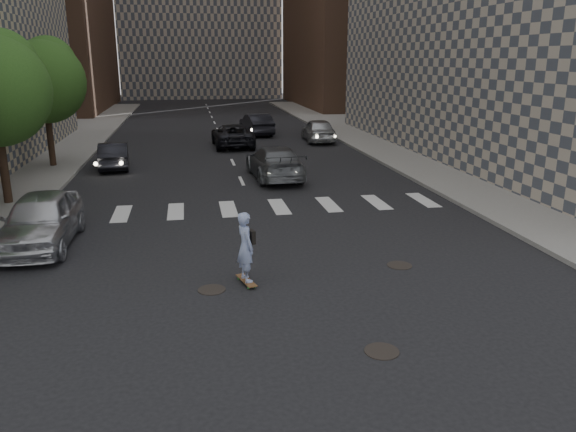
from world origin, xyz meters
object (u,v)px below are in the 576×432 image
skateboarder (246,247)px  traffic_car_a (114,155)px  traffic_car_b (275,162)px  traffic_car_d (318,130)px  traffic_car_c (232,135)px  tree_c (45,78)px  silver_sedan (41,220)px  traffic_car_e (256,124)px

skateboarder → traffic_car_a: 17.70m
traffic_car_b → traffic_car_d: size_ratio=1.15×
traffic_car_c → traffic_car_d: traffic_car_d is taller
traffic_car_c → tree_c: bearing=27.6°
skateboarder → traffic_car_b: size_ratio=0.36×
skateboarder → silver_sedan: bearing=128.9°
traffic_car_b → traffic_car_c: size_ratio=1.02×
traffic_car_b → traffic_car_c: traffic_car_b is taller
traffic_car_d → traffic_car_c: bearing=14.7°
tree_c → traffic_car_d: 17.75m
traffic_car_b → traffic_car_c: (-1.19, 10.43, -0.05)m
traffic_car_b → traffic_car_e: bearing=-96.4°
silver_sedan → traffic_car_b: silver_sedan is taller
skateboarder → traffic_car_a: skateboarder is taller
skateboarder → traffic_car_e: skateboarder is taller
tree_c → traffic_car_c: bearing=29.4°
skateboarder → silver_sedan: (-5.91, 4.18, -0.18)m
traffic_car_d → skateboarder: bearing=76.4°
tree_c → traffic_car_c: 12.05m
tree_c → silver_sedan: bearing=-79.7°
tree_c → traffic_car_c: (9.92, 5.60, -3.91)m
tree_c → skateboarder: 19.89m
silver_sedan → traffic_car_b: bearing=45.7°
silver_sedan → traffic_car_c: (7.47, 19.10, -0.09)m
traffic_car_a → traffic_car_d: traffic_car_d is taller
traffic_car_d → traffic_car_e: 5.74m
silver_sedan → traffic_car_c: bearing=69.3°
tree_c → skateboarder: bearing=-64.7°
skateboarder → traffic_car_c: 23.33m
traffic_car_e → traffic_car_b: bearing=79.4°
traffic_car_a → tree_c: bearing=-19.0°
traffic_car_a → traffic_car_c: 9.29m
skateboarder → traffic_car_b: (2.74, 12.84, -0.23)m
skateboarder → traffic_car_d: bearing=56.9°
silver_sedan → traffic_car_e: bearing=69.1°
traffic_car_e → traffic_car_a: bearing=45.9°
silver_sedan → traffic_car_e: size_ratio=1.01×
tree_c → skateboarder: size_ratio=3.43×
silver_sedan → traffic_car_b: size_ratio=0.91×
tree_c → skateboarder: (8.36, -17.67, -3.64)m
skateboarder → traffic_car_e: size_ratio=0.40×
traffic_car_b → tree_c: bearing=-26.1°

